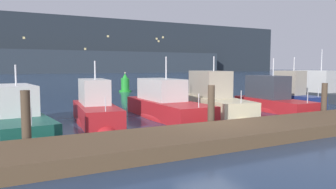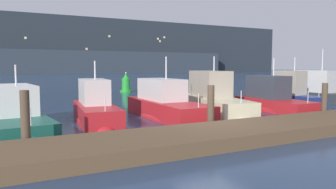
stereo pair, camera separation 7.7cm
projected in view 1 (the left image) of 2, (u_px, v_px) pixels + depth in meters
name	position (u px, v px, depth m)	size (l,w,h in m)	color
ground_plane	(212.00, 131.00, 13.22)	(400.00, 400.00, 0.00)	navy
dock	(237.00, 133.00, 11.82)	(35.17, 2.80, 0.45)	brown
mooring_pile_1	(26.00, 121.00, 10.02)	(0.28, 0.28, 1.89)	#4C3D2D
mooring_pile_2	(211.00, 108.00, 13.22)	(0.28, 0.28, 1.87)	#4C3D2D
mooring_pile_3	(324.00, 101.00, 16.41)	(0.28, 0.28, 1.78)	#4C3D2D
motorboat_berth_3	(18.00, 123.00, 13.54)	(2.76, 6.86, 3.30)	#195647
motorboat_berth_4	(96.00, 115.00, 15.28)	(2.37, 5.85, 3.48)	red
motorboat_berth_5	(166.00, 110.00, 16.80)	(2.27, 7.13, 3.64)	red
motorboat_berth_6	(213.00, 104.00, 18.65)	(3.44, 7.42, 3.66)	beige
motorboat_berth_7	(272.00, 105.00, 19.46)	(2.28, 6.00, 3.74)	red
motorboat_berth_8	(293.00, 99.00, 22.25)	(1.70, 4.62, 3.87)	navy
motorboat_berth_9	(320.00, 96.00, 24.32)	(2.13, 6.12, 4.44)	#2D3338
channel_buoy	(125.00, 84.00, 33.49)	(1.25, 1.25, 2.02)	green
hillside_backdrop	(21.00, 46.00, 121.84)	(240.00, 23.00, 21.71)	#232B33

